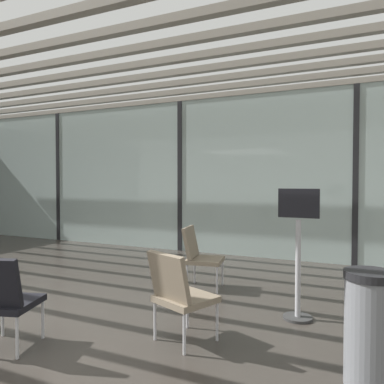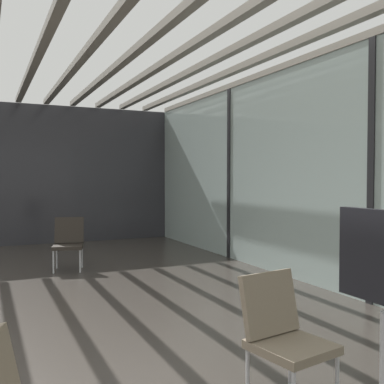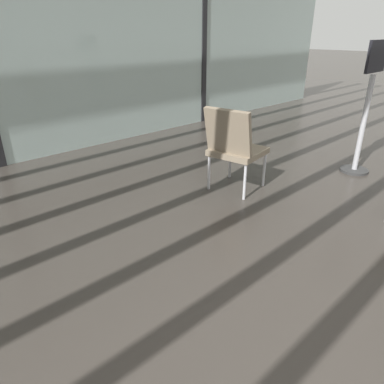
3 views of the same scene
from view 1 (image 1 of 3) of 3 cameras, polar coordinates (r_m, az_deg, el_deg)
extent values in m
cube|color=#A3B7B2|center=(8.10, -1.75, 2.43)|extent=(14.00, 0.08, 3.25)
cube|color=black|center=(10.15, -19.76, 2.19)|extent=(0.10, 0.12, 3.25)
cube|color=black|center=(8.10, -1.75, 2.43)|extent=(0.10, 0.12, 3.25)
cube|color=black|center=(7.26, 23.87, 2.36)|extent=(0.10, 0.12, 3.25)
cube|color=gray|center=(5.04, -25.33, 22.13)|extent=(13.72, 0.12, 0.10)
cube|color=gray|center=(5.43, -20.14, 20.68)|extent=(13.72, 0.12, 0.10)
cube|color=gray|center=(5.85, -15.75, 19.30)|extent=(13.72, 0.12, 0.10)
cube|color=gray|center=(6.30, -12.03, 18.03)|extent=(13.72, 0.12, 0.10)
cube|color=gray|center=(6.77, -8.86, 16.88)|extent=(13.72, 0.12, 0.10)
cube|color=gray|center=(7.26, -6.14, 15.84)|extent=(13.72, 0.12, 0.10)
cube|color=gray|center=(7.77, -3.80, 14.91)|extent=(13.72, 0.12, 0.10)
cube|color=gray|center=(8.29, -1.76, 14.07)|extent=(13.72, 0.12, 0.10)
ellipsoid|color=silver|center=(13.61, 7.28, 4.08)|extent=(11.82, 4.16, 4.16)
sphere|color=#9D9DA0|center=(16.09, -11.58, 3.69)|extent=(2.29, 2.29, 2.29)
sphere|color=black|center=(13.29, -8.85, 5.48)|extent=(0.28, 0.28, 0.28)
sphere|color=black|center=(12.82, -5.47, 5.63)|extent=(0.28, 0.28, 0.28)
sphere|color=black|center=(12.39, -1.85, 5.77)|extent=(0.28, 0.28, 0.28)
sphere|color=black|center=(12.02, 2.01, 5.89)|extent=(0.28, 0.28, 0.28)
sphere|color=black|center=(11.70, 6.11, 6.00)|extent=(0.28, 0.28, 0.28)
sphere|color=black|center=(11.45, 10.41, 6.07)|extent=(0.28, 0.28, 0.28)
cube|color=black|center=(3.92, -26.34, -15.12)|extent=(0.60, 0.60, 0.06)
cylinder|color=#BCBCC1|center=(4.05, -21.97, -17.70)|extent=(0.03, 0.03, 0.37)
cylinder|color=#BCBCC1|center=(4.27, -27.13, -16.77)|extent=(0.03, 0.03, 0.37)
cylinder|color=#BCBCC1|center=(3.72, -25.32, -19.57)|extent=(0.03, 0.03, 0.37)
cube|color=#7F705B|center=(3.67, -0.94, -16.11)|extent=(0.63, 0.63, 0.06)
cube|color=#7F705B|center=(3.47, -3.65, -12.89)|extent=(0.50, 0.31, 0.44)
cylinder|color=#BCBCC1|center=(3.74, 3.88, -19.26)|extent=(0.03, 0.03, 0.37)
cylinder|color=#BCBCC1|center=(4.02, -0.72, -17.73)|extent=(0.03, 0.03, 0.37)
cylinder|color=#BCBCC1|center=(3.47, -1.20, -21.00)|extent=(0.03, 0.03, 0.37)
cylinder|color=#BCBCC1|center=(3.77, -5.72, -19.10)|extent=(0.03, 0.03, 0.37)
cube|color=#7F705B|center=(5.34, 2.05, -10.44)|extent=(0.55, 0.55, 0.06)
cube|color=#7F705B|center=(5.34, -0.21, -7.70)|extent=(0.22, 0.50, 0.44)
cylinder|color=#BCBCC1|center=(5.15, 3.86, -13.37)|extent=(0.03, 0.03, 0.37)
cylinder|color=#BCBCC1|center=(5.55, 4.71, -12.25)|extent=(0.03, 0.03, 0.37)
cylinder|color=#BCBCC1|center=(5.24, -0.77, -13.09)|extent=(0.03, 0.03, 0.37)
cylinder|color=#BCBCC1|center=(5.63, 0.40, -12.03)|extent=(0.03, 0.03, 0.37)
cylinder|color=slate|center=(3.21, 25.69, -18.94)|extent=(0.36, 0.36, 0.80)
cylinder|color=black|center=(3.09, 25.80, -11.45)|extent=(0.38, 0.38, 0.06)
cylinder|color=#333333|center=(4.47, 15.95, -18.09)|extent=(0.32, 0.32, 0.03)
cylinder|color=#B2B2B7|center=(4.32, 16.01, -11.39)|extent=(0.06, 0.06, 1.10)
cube|color=black|center=(4.21, 16.09, -1.67)|extent=(0.44, 0.03, 0.32)
camera|label=2|loc=(2.98, 33.18, 1.89)|focal=42.01mm
camera|label=3|loc=(5.41, -36.45, 1.42)|focal=33.29mm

